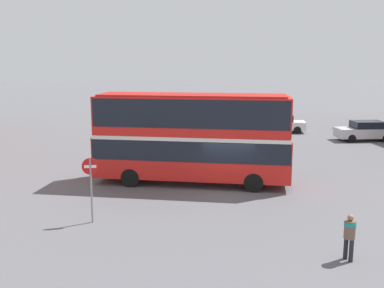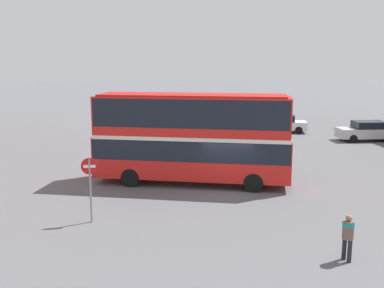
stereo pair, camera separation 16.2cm
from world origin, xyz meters
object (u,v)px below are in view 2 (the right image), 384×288
double_decker_bus (192,133)px  pedestrian_foreground (348,233)px  parked_car_kerb_near (367,131)px  parked_car_kerb_far (284,123)px  no_entry_sign (90,179)px

double_decker_bus → pedestrian_foreground: size_ratio=6.63×
parked_car_kerb_near → parked_car_kerb_far: bearing=-40.3°
pedestrian_foreground → parked_car_kerb_near: bearing=-138.7°
parked_car_kerb_far → double_decker_bus: bearing=-108.7°
pedestrian_foreground → parked_car_kerb_far: bearing=-123.3°
pedestrian_foreground → parked_car_kerb_near: parked_car_kerb_near is taller
pedestrian_foreground → parked_car_kerb_near: 24.30m
pedestrian_foreground → no_entry_sign: no_entry_sign is taller
double_decker_bus → parked_car_kerb_far: (9.95, 16.55, -1.95)m
no_entry_sign → double_decker_bus: bearing=49.7°
pedestrian_foreground → parked_car_kerb_far: 27.10m
double_decker_bus → no_entry_sign: (-4.67, -5.51, -0.90)m
parked_car_kerb_near → no_entry_sign: 26.49m
parked_car_kerb_far → pedestrian_foreground: bearing=-89.6°
no_entry_sign → parked_car_kerb_near: bearing=40.3°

